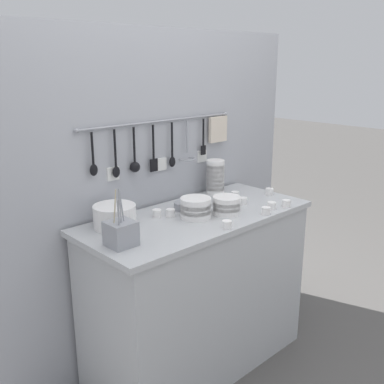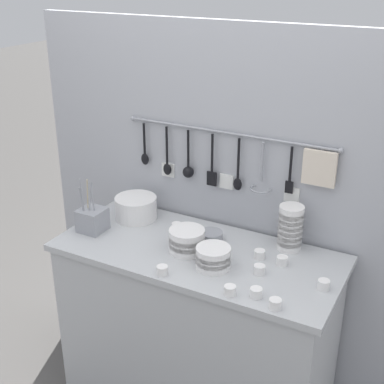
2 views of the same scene
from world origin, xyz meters
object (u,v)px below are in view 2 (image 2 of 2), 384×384
at_px(cup_mid_row, 259,270).
at_px(cup_centre, 275,304).
at_px(cup_by_caddy, 256,293).
at_px(cup_edge_near, 324,285).
at_px(cup_front_right, 230,290).
at_px(cup_edge_far, 162,270).
at_px(cup_back_right, 182,233).
at_px(plate_stack, 136,208).
at_px(cup_beside_plates, 282,261).
at_px(bowl_stack_tall_left, 290,228).
at_px(steel_mixing_bowl, 211,236).
at_px(bowl_stack_short_front, 213,257).
at_px(cutlery_caddy, 92,220).
at_px(cup_front_left, 177,227).
at_px(bowl_stack_nested_right, 187,240).
at_px(cup_back_left, 260,254).

xyz_separation_m(cup_mid_row, cup_centre, (0.14, -0.20, 0.00)).
distance_m(cup_by_caddy, cup_edge_near, 0.28).
relative_size(cup_front_right, cup_edge_far, 1.00).
xyz_separation_m(cup_edge_far, cup_back_right, (-0.09, 0.32, 0.00)).
relative_size(plate_stack, cup_back_right, 4.37).
height_order(cup_beside_plates, cup_by_caddy, same).
distance_m(bowl_stack_tall_left, cup_back_right, 0.50).
distance_m(steel_mixing_bowl, cup_centre, 0.57).
bearing_deg(cup_front_right, cup_edge_near, 34.43).
relative_size(bowl_stack_short_front, cutlery_caddy, 0.54).
bearing_deg(cup_back_right, cup_front_left, 141.70).
height_order(cup_centre, cup_front_right, same).
xyz_separation_m(bowl_stack_nested_right, cup_back_left, (0.31, 0.10, -0.03)).
xyz_separation_m(cutlery_caddy, cup_by_caddy, (0.90, -0.14, -0.04)).
bearing_deg(cup_mid_row, cup_beside_plates, 62.17).
xyz_separation_m(cutlery_caddy, cup_beside_plates, (0.91, 0.13, -0.04)).
bearing_deg(cutlery_caddy, cup_by_caddy, -9.15).
bearing_deg(cutlery_caddy, cup_back_right, 19.29).
xyz_separation_m(bowl_stack_tall_left, cup_edge_far, (-0.39, -0.46, -0.09)).
distance_m(bowl_stack_short_front, cup_beside_plates, 0.30).
bearing_deg(cup_centre, cup_back_right, 150.80).
bearing_deg(bowl_stack_tall_left, cup_front_right, -100.45).
distance_m(steel_mixing_bowl, cup_back_left, 0.27).
bearing_deg(steel_mixing_bowl, cup_back_left, -10.40).
distance_m(bowl_stack_short_front, cup_edge_far, 0.22).
bearing_deg(cup_mid_row, steel_mixing_bowl, 151.66).
bearing_deg(cup_front_left, cutlery_caddy, -152.07).
distance_m(cutlery_caddy, cup_front_right, 0.82).
bearing_deg(cup_front_right, steel_mixing_bowl, 125.97).
bearing_deg(steel_mixing_bowl, cup_front_left, 178.08).
xyz_separation_m(steel_mixing_bowl, cup_mid_row, (0.31, -0.17, -0.00)).
height_order(cup_by_caddy, cup_front_left, same).
distance_m(cup_front_right, cup_edge_near, 0.38).
xyz_separation_m(bowl_stack_tall_left, plate_stack, (-0.78, -0.07, -0.05)).
bearing_deg(cup_beside_plates, cup_by_caddy, -91.70).
height_order(cup_back_right, cup_back_left, same).
relative_size(cup_beside_plates, cup_edge_near, 1.00).
bearing_deg(cup_beside_plates, cup_edge_far, -143.13).
bearing_deg(cup_edge_far, bowl_stack_nested_right, 90.73).
height_order(bowl_stack_tall_left, plate_stack, bowl_stack_tall_left).
distance_m(bowl_stack_tall_left, cup_back_left, 0.19).
bearing_deg(plate_stack, bowl_stack_tall_left, 4.85).
distance_m(cup_edge_far, cup_back_right, 0.33).
distance_m(bowl_stack_short_front, cup_edge_near, 0.46).
relative_size(cup_by_caddy, cup_edge_far, 1.00).
xyz_separation_m(bowl_stack_short_front, cup_edge_far, (-0.16, -0.15, -0.03)).
xyz_separation_m(cup_beside_plates, cup_back_left, (-0.10, 0.01, 0.00)).
distance_m(cup_by_caddy, cup_back_right, 0.57).
relative_size(cup_beside_plates, cup_edge_far, 1.00).
height_order(bowl_stack_nested_right, cup_centre, bowl_stack_nested_right).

